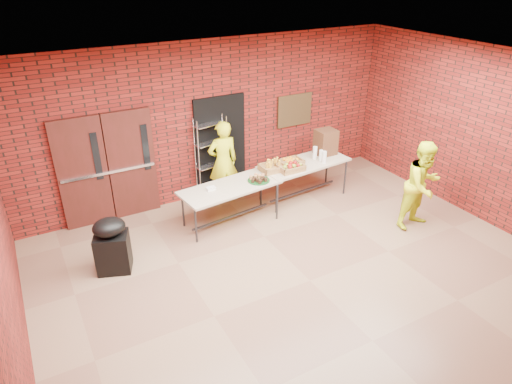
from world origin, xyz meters
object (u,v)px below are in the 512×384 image
wire_rack (212,159)px  table_left (230,189)px  table_right (304,165)px  coffee_dispenser (326,142)px  covered_grill (112,245)px  volunteer_woman (223,162)px  volunteer_man (423,185)px

wire_rack → table_left: (-0.13, -1.12, -0.17)m
table_right → coffee_dispenser: size_ratio=3.68×
wire_rack → table_left: 1.14m
covered_grill → volunteer_woman: 2.92m
table_left → covered_grill: 2.35m
wire_rack → volunteer_man: (2.91, -2.90, -0.04)m
coffee_dispenser → covered_grill: coffee_dispenser is taller
table_right → volunteer_man: size_ratio=1.18×
covered_grill → table_left: bearing=30.5°
wire_rack → coffee_dispenser: (2.31, -0.73, 0.18)m
coffee_dispenser → covered_grill: bearing=-170.4°
table_right → volunteer_man: bearing=-63.2°
table_right → coffee_dispenser: 0.75m
wire_rack → covered_grill: bearing=-157.8°
wire_rack → table_left: bearing=-106.9°
coffee_dispenser → volunteer_man: (0.59, -2.16, -0.22)m
table_left → table_right: size_ratio=0.99×
wire_rack → table_right: wire_rack is taller
table_left → volunteer_man: 3.52m
wire_rack → coffee_dispenser: 2.43m
wire_rack → volunteer_woman: bearing=-65.5°
wire_rack → volunteer_man: wire_rack is taller
coffee_dispenser → table_left: bearing=-170.9°
covered_grill → volunteer_woman: bearing=47.3°
table_left → volunteer_woman: volunteer_woman is taller
covered_grill → volunteer_man: bearing=6.0°
table_left → volunteer_man: size_ratio=1.17×
coffee_dispenser → volunteer_woman: size_ratio=0.31×
volunteer_man → volunteer_woman: bearing=132.0°
coffee_dispenser → volunteer_woman: bearing=166.7°
volunteer_woman → wire_rack: bearing=-51.7°
wire_rack → volunteer_man: bearing=-55.0°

